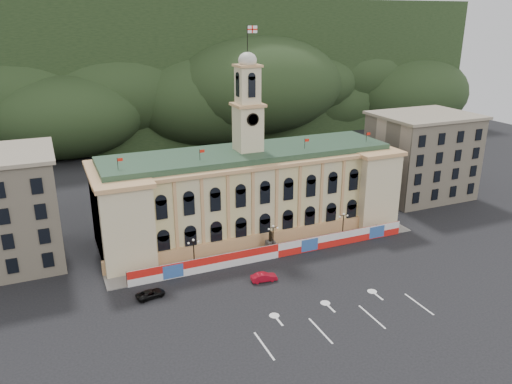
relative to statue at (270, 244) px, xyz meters
name	(u,v)px	position (x,y,z in m)	size (l,w,h in m)	color
ground	(323,301)	(0.00, -18.00, -1.19)	(260.00, 260.00, 0.00)	black
lane_markings	(343,320)	(0.00, -23.00, -1.18)	(26.00, 10.00, 0.02)	white
hill_ridge	(143,76)	(0.03, 103.99, 18.30)	(230.00, 80.00, 64.00)	black
city_hall	(249,191)	(0.00, 9.63, 6.66)	(56.20, 17.60, 37.10)	#C7BC8F
side_building_right	(421,155)	(43.00, 12.93, 8.14)	(21.00, 17.00, 18.60)	#C2B195
hoarding_fence	(278,251)	(0.06, -2.93, 0.06)	(50.00, 0.44, 2.50)	red
pavement	(271,250)	(0.00, -0.25, -1.11)	(56.00, 5.50, 0.16)	slate
statue	(270,244)	(0.00, 0.00, 0.00)	(1.40, 1.40, 3.72)	#595651
lamp_left	(194,251)	(-14.00, -1.00, 1.89)	(1.96, 0.44, 5.15)	black
lamp_center	(273,236)	(0.00, -1.00, 1.89)	(1.96, 0.44, 5.15)	black
lamp_right	(343,224)	(14.00, -1.00, 1.89)	(1.96, 0.44, 5.15)	black
red_sedan	(264,277)	(-5.43, -9.34, -0.52)	(4.20, 1.88, 1.34)	maroon
black_suv	(151,294)	(-22.41, -7.22, -0.60)	(4.47, 2.62, 1.17)	black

